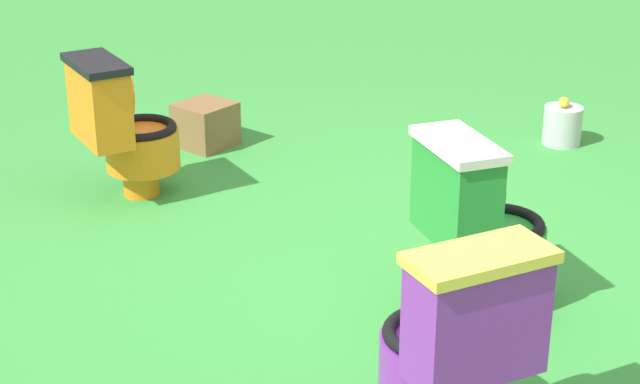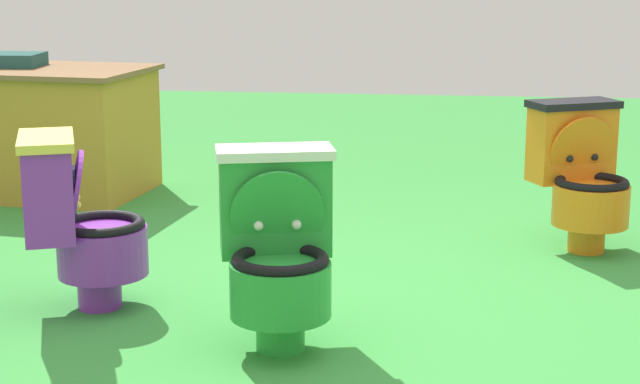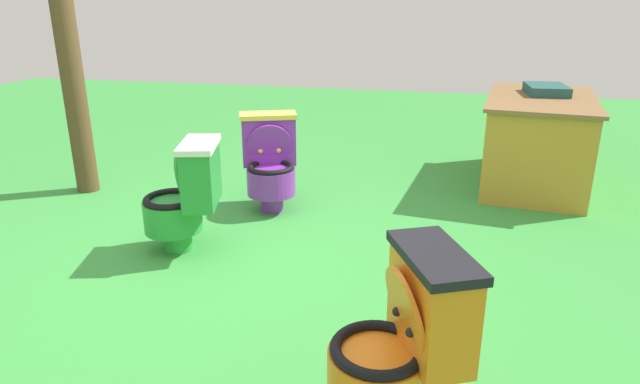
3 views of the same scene
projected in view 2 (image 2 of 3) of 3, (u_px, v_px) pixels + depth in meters
name	position (u px, v px, depth m)	size (l,w,h in m)	color
ground	(351.00, 313.00, 4.18)	(14.00, 14.00, 0.00)	green
toilet_purple	(78.00, 221.00, 4.15)	(0.61, 0.55, 0.73)	purple
toilet_green	(278.00, 247.00, 3.77)	(0.51, 0.58, 0.73)	green
toilet_orange	(582.00, 174.00, 5.05)	(0.57, 0.62, 0.73)	orange
vendor_table	(28.00, 129.00, 6.29)	(1.55, 1.02, 0.85)	#B7842D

